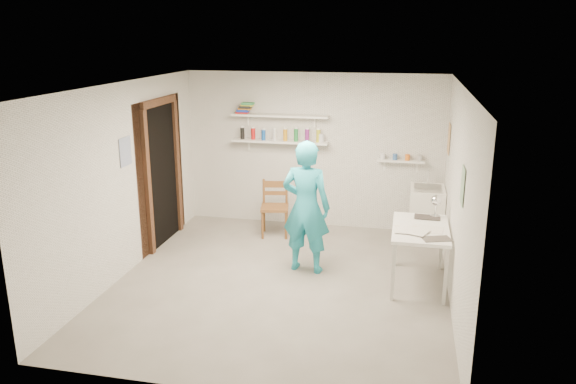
% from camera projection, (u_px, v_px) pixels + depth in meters
% --- Properties ---
extents(floor, '(4.00, 4.50, 0.02)m').
position_uv_depth(floor, '(281.00, 283.00, 6.93)').
color(floor, slate).
rests_on(floor, ground).
extents(ceiling, '(4.00, 4.50, 0.02)m').
position_uv_depth(ceiling, '(280.00, 85.00, 6.26)').
color(ceiling, silver).
rests_on(ceiling, wall_back).
extents(wall_back, '(4.00, 0.02, 2.40)m').
position_uv_depth(wall_back, '(313.00, 151.00, 8.72)').
color(wall_back, silver).
rests_on(wall_back, ground).
extents(wall_front, '(4.00, 0.02, 2.40)m').
position_uv_depth(wall_front, '(218.00, 263.00, 4.47)').
color(wall_front, silver).
rests_on(wall_front, ground).
extents(wall_left, '(0.02, 4.50, 2.40)m').
position_uv_depth(wall_left, '(124.00, 180.00, 7.00)').
color(wall_left, silver).
rests_on(wall_left, ground).
extents(wall_right, '(0.02, 4.50, 2.40)m').
position_uv_depth(wall_right, '(458.00, 199.00, 6.19)').
color(wall_right, silver).
rests_on(wall_right, ground).
extents(doorway_recess, '(0.02, 0.90, 2.00)m').
position_uv_depth(doorway_recess, '(162.00, 175.00, 8.04)').
color(doorway_recess, black).
rests_on(doorway_recess, wall_left).
extents(corridor_box, '(1.40, 1.50, 2.10)m').
position_uv_depth(corridor_box, '(116.00, 169.00, 8.17)').
color(corridor_box, brown).
rests_on(corridor_box, ground).
extents(door_lintel, '(0.06, 1.05, 0.10)m').
position_uv_depth(door_lintel, '(159.00, 102.00, 7.75)').
color(door_lintel, brown).
rests_on(door_lintel, wall_left).
extents(door_jamb_near, '(0.06, 0.10, 2.00)m').
position_uv_depth(door_jamb_near, '(148.00, 184.00, 7.57)').
color(door_jamb_near, brown).
rests_on(door_jamb_near, ground).
extents(door_jamb_far, '(0.06, 0.10, 2.00)m').
position_uv_depth(door_jamb_far, '(177.00, 167.00, 8.51)').
color(door_jamb_far, brown).
rests_on(door_jamb_far, ground).
extents(shelf_lower, '(1.50, 0.22, 0.03)m').
position_uv_depth(shelf_lower, '(280.00, 141.00, 8.66)').
color(shelf_lower, white).
rests_on(shelf_lower, wall_back).
extents(shelf_upper, '(1.50, 0.22, 0.03)m').
position_uv_depth(shelf_upper, '(280.00, 116.00, 8.55)').
color(shelf_upper, white).
rests_on(shelf_upper, wall_back).
extents(ledge_shelf, '(0.70, 0.14, 0.03)m').
position_uv_depth(ledge_shelf, '(401.00, 161.00, 8.39)').
color(ledge_shelf, white).
rests_on(ledge_shelf, wall_back).
extents(poster_left, '(0.01, 0.28, 0.36)m').
position_uv_depth(poster_left, '(125.00, 152.00, 6.95)').
color(poster_left, '#334C7F').
rests_on(poster_left, wall_left).
extents(poster_right_a, '(0.01, 0.34, 0.42)m').
position_uv_depth(poster_right_a, '(449.00, 139.00, 7.79)').
color(poster_right_a, '#995933').
rests_on(poster_right_a, wall_right).
extents(poster_right_b, '(0.01, 0.30, 0.38)m').
position_uv_depth(poster_right_b, '(463.00, 186.00, 5.60)').
color(poster_right_b, '#3F724C').
rests_on(poster_right_b, wall_right).
extents(belfast_sink, '(0.48, 0.60, 0.30)m').
position_uv_depth(belfast_sink, '(427.00, 198.00, 7.98)').
color(belfast_sink, white).
rests_on(belfast_sink, wall_right).
extents(man, '(0.67, 0.48, 1.71)m').
position_uv_depth(man, '(306.00, 207.00, 7.06)').
color(man, '#25A3BA').
rests_on(man, ground).
extents(wall_clock, '(0.31, 0.07, 0.31)m').
position_uv_depth(wall_clock, '(307.00, 181.00, 7.20)').
color(wall_clock, beige).
rests_on(wall_clock, man).
extents(wooden_chair, '(0.47, 0.46, 0.87)m').
position_uv_depth(wooden_chair, '(275.00, 208.00, 8.42)').
color(wooden_chair, brown).
rests_on(wooden_chair, ground).
extents(work_table, '(0.66, 1.10, 0.73)m').
position_uv_depth(work_table, '(419.00, 256.00, 6.79)').
color(work_table, white).
rests_on(work_table, ground).
extents(desk_lamp, '(0.14, 0.14, 0.14)m').
position_uv_depth(desk_lamp, '(436.00, 200.00, 7.01)').
color(desk_lamp, white).
rests_on(desk_lamp, work_table).
extents(spray_cans, '(1.29, 0.06, 0.17)m').
position_uv_depth(spray_cans, '(280.00, 135.00, 8.63)').
color(spray_cans, black).
rests_on(spray_cans, shelf_lower).
extents(book_stack, '(0.28, 0.14, 0.17)m').
position_uv_depth(book_stack, '(245.00, 108.00, 8.63)').
color(book_stack, red).
rests_on(book_stack, shelf_upper).
extents(ledge_pots, '(0.48, 0.07, 0.09)m').
position_uv_depth(ledge_pots, '(401.00, 157.00, 8.37)').
color(ledge_pots, silver).
rests_on(ledge_pots, ledge_shelf).
extents(papers, '(0.30, 0.22, 0.02)m').
position_uv_depth(papers, '(421.00, 226.00, 6.69)').
color(papers, silver).
rests_on(papers, work_table).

